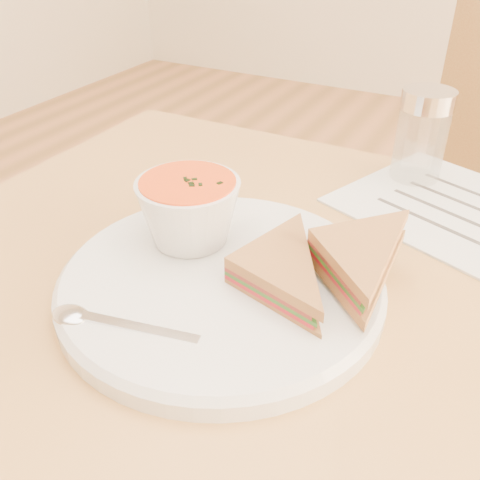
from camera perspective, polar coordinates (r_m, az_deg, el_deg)
The scene contains 7 objects.
plate at distance 0.52m, azimuth -2.03°, elevation -4.69°, with size 0.31×0.31×0.02m, color white, non-canonical shape.
soup_bowl at distance 0.54m, azimuth -5.43°, elevation 2.74°, with size 0.10×0.10×0.07m, color white, non-canonical shape.
sandwich_half_a at distance 0.49m, azimuth -1.68°, elevation -3.49°, with size 0.11×0.11×0.03m, color #A76E3B, non-canonical shape.
sandwich_half_b at distance 0.51m, azimuth 7.16°, elevation -0.41°, with size 0.11×0.11×0.03m, color #A76E3B, non-canonical shape.
spoon at distance 0.46m, azimuth -12.14°, elevation -8.94°, with size 0.17×0.03×0.01m, color silver, non-canonical shape.
paper_menu at distance 0.69m, azimuth 23.84°, elevation 2.25°, with size 0.30×0.22×0.00m, color white, non-canonical shape.
condiment_shaker at distance 0.74m, azimuth 18.78°, elevation 10.44°, with size 0.07×0.07×0.12m, color silver, non-canonical shape.
Camera 1 is at (0.08, -0.39, 1.07)m, focal length 40.00 mm.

